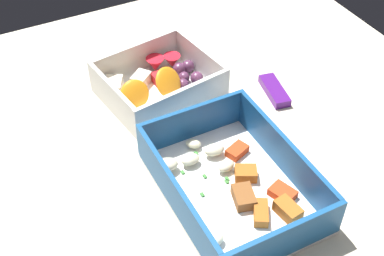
{
  "coord_description": "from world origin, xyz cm",
  "views": [
    {
      "loc": [
        43.64,
        -24.41,
        51.95
      ],
      "look_at": [
        -2.1,
        -0.9,
        4.0
      ],
      "focal_mm": 49.27,
      "sensor_mm": 36.0,
      "label": 1
    }
  ],
  "objects": [
    {
      "name": "paper_cup_liner",
      "position": [
        -22.42,
        0.87,
        2.96
      ],
      "size": [
        3.56,
        3.56,
        1.91
      ],
      "primitive_type": "cylinder",
      "color": "white",
      "rests_on": "table_surface"
    },
    {
      "name": "candy_bar",
      "position": [
        -5.09,
        14.43,
        2.6
      ],
      "size": [
        7.33,
        3.71,
        1.2
      ],
      "primitive_type": "cube",
      "rotation": [
        0.0,
        0.0,
        -0.19
      ],
      "color": "#51197A",
      "rests_on": "table_surface"
    },
    {
      "name": "pasta_container",
      "position": [
        8.5,
        -0.86,
        3.71
      ],
      "size": [
        21.91,
        15.66,
        5.69
      ],
      "rotation": [
        0.0,
        0.0,
        -0.0
      ],
      "color": "white",
      "rests_on": "table_surface"
    },
    {
      "name": "fruit_bowl",
      "position": [
        -13.19,
        -0.68,
        3.86
      ],
      "size": [
        15.58,
        17.54,
        5.31
      ],
      "rotation": [
        0.0,
        0.0,
        0.15
      ],
      "color": "white",
      "rests_on": "table_surface"
    },
    {
      "name": "table_surface",
      "position": [
        0.0,
        0.0,
        1.0
      ],
      "size": [
        80.0,
        80.0,
        2.0
      ],
      "primitive_type": "cube",
      "color": "beige",
      "rests_on": "ground"
    }
  ]
}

